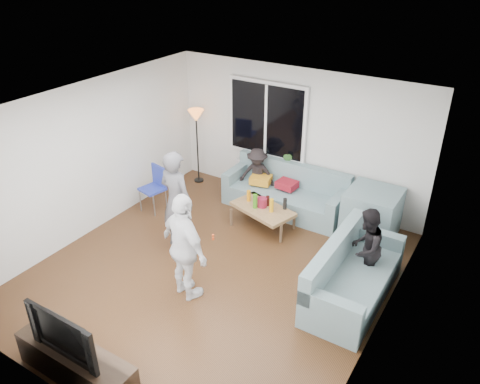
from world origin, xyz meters
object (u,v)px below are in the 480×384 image
Objects in this scene: sofa_right_section at (355,272)px; coffee_table at (263,217)px; floor_lamp at (197,147)px; tv_console at (77,364)px; player_left at (177,201)px; player_right at (185,248)px; spectator_right at (365,248)px; sofa_back_section at (285,190)px; side_chair at (152,190)px; spectator_back at (257,175)px; television at (69,331)px.

sofa_right_section reaches higher than coffee_table.
floor_lamp is at bearing 65.99° from sofa_right_section.
tv_console reaches higher than coffee_table.
tv_console is (0.69, -2.77, -0.64)m from player_left.
player_right reaches higher than spectator_right.
player_right is at bearing -91.26° from sofa_back_section.
sofa_right_section is at bearing -167.77° from player_left.
side_chair is 0.55× the size of floor_lamp.
spectator_back is (-0.56, 2.95, -0.27)m from player_right.
spectator_back is at bearing 177.26° from sofa_back_section.
television is at bearing 144.29° from sofa_right_section.
sofa_right_section is (1.97, -1.69, 0.00)m from sofa_back_section.
floor_lamp is at bearing 110.78° from television.
spectator_back reaches higher than sofa_back_section.
sofa_back_section is 0.80m from coffee_table.
sofa_back_section is at bearing 49.36° from sofa_right_section.
tv_console is at bearing -98.70° from spectator_back.
side_chair is 2.62m from player_right.
sofa_right_section is 3.80m from tv_console.
floor_lamp is (0.00, 1.44, 0.35)m from side_chair.
spectator_right is at bearing -123.33° from player_right.
player_left is 1.07× the size of tv_console.
floor_lamp is at bearing 156.69° from coffee_table.
television is at bearing -92.84° from coffee_table.
coffee_table is at bearing -23.31° from floor_lamp.
floor_lamp is 3.66m from player_right.
spectator_back is at bearing 55.47° from side_chair.
coffee_table is at bearing -71.78° from player_right.
sofa_back_section is 1.41× the size of player_right.
sofa_back_section is 2.39m from spectator_right.
television is at bearing -92.92° from sofa_back_section.
spectator_right is (2.01, -0.57, 0.42)m from coffee_table.
side_chair is (-2.06, -0.55, 0.23)m from coffee_table.
floor_lamp reaches higher than spectator_right.
coffee_table is 0.88× the size of spectator_right.
coffee_table is at bearing 65.28° from sofa_right_section.
tv_console is at bearing -69.22° from floor_lamp.
television reaches higher than side_chair.
player_left is at bearing -115.03° from sofa_back_section.
tv_console is at bearing -48.63° from side_chair.
sofa_right_section is 1.94× the size of television.
coffee_table is 0.64× the size of player_left.
floor_lamp is at bearing 163.16° from spectator_back.
television is (1.86, -4.89, -0.04)m from floor_lamp.
player_left reaches higher than sofa_right_section.
player_right is 1.02× the size of tv_console.
player_right reaches higher than side_chair.
side_chair is at bearing -19.51° from player_right.
sofa_back_section is 1.15× the size of sofa_right_section.
floor_lamp reaches higher than side_chair.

